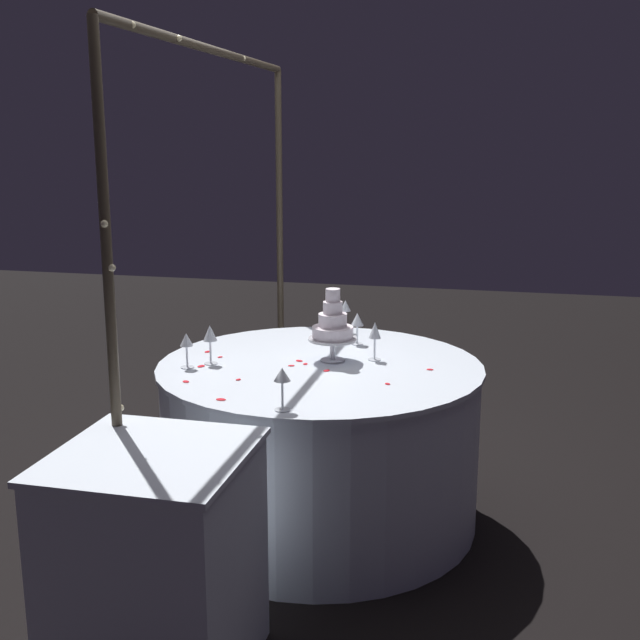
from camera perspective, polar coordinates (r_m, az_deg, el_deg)
The scene contains 23 objects.
ground_plane at distance 3.81m, azimuth 0.00°, elevation -14.03°, with size 12.00×12.00×0.00m, color black.
decorative_arch at distance 3.55m, azimuth -7.48°, elevation 7.15°, with size 2.04×0.06×2.11m.
main_table at distance 3.65m, azimuth 0.00°, elevation -8.80°, with size 1.45×1.45×0.75m.
side_table at distance 2.71m, azimuth -11.70°, elevation -16.91°, with size 0.60×0.60×0.78m.
tiered_cake at distance 3.54m, azimuth 0.92°, elevation -0.46°, with size 0.22×0.22×0.33m.
wine_glass_0 at distance 3.49m, azimuth -9.59°, elevation -1.57°, with size 0.06×0.06×0.16m.
wine_glass_1 at distance 3.53m, azimuth -7.92°, elevation -1.07°, with size 0.06×0.06×0.18m.
wine_glass_2 at distance 2.91m, azimuth -2.74°, elevation -4.15°, with size 0.06×0.06×0.16m.
wine_glass_3 at distance 3.85m, azimuth 2.70°, elevation -0.07°, with size 0.06×0.06×0.16m.
wine_glass_4 at distance 3.57m, azimuth 3.97°, elevation -0.90°, with size 0.06×0.06×0.18m.
wine_glass_5 at distance 4.09m, azimuth 1.84°, elevation 0.86°, with size 0.06×0.06×0.17m.
rose_petal_0 at distance 3.67m, azimuth -7.19°, elevation -2.64°, with size 0.03×0.02×0.00m, color red.
rose_petal_1 at distance 3.77m, azimuth -8.10°, elevation -2.27°, with size 0.04×0.02×0.00m, color red.
rose_petal_2 at distance 3.26m, azimuth 4.88°, elevation -4.60°, with size 0.03×0.02×0.00m, color red.
rose_petal_3 at distance 3.32m, azimuth -5.90°, elevation -4.28°, with size 0.03×0.02×0.00m, color red.
rose_petal_4 at distance 3.53m, azimuth -1.06°, elevation -3.18°, with size 0.03×0.02×0.00m, color red.
rose_petal_5 at distance 3.32m, azimuth -9.63°, elevation -4.39°, with size 0.03×0.02×0.00m, color red.
rose_petal_6 at distance 3.50m, azimuth -2.08°, elevation -3.30°, with size 0.03×0.02×0.00m, color red.
rose_petal_7 at distance 3.48m, azimuth 7.92°, elevation -3.54°, with size 0.03×0.02×0.00m, color red.
rose_petal_8 at distance 3.08m, azimuth -7.14°, elevation -5.69°, with size 0.04×0.03×0.00m, color red.
rose_petal_9 at distance 3.58m, azimuth -1.50°, elevation -2.95°, with size 0.04×0.03×0.00m, color red.
rose_petal_10 at distance 3.43m, azimuth 0.48°, elevation -3.66°, with size 0.03×0.02×0.00m, color red.
rose_petal_11 at distance 3.53m, azimuth -8.56°, elevation -3.30°, with size 0.04×0.03×0.00m, color red.
Camera 1 is at (-3.30, -0.79, 1.72)m, focal length 44.46 mm.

